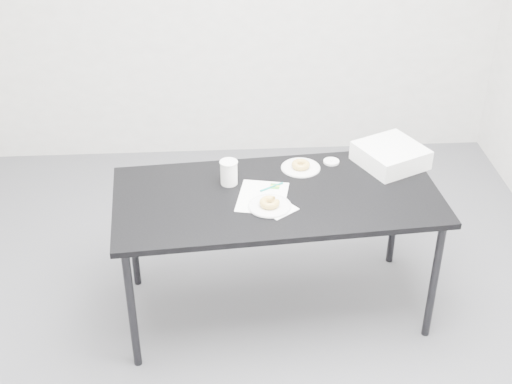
{
  "coord_description": "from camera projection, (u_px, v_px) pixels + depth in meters",
  "views": [
    {
      "loc": [
        -0.13,
        -3.02,
        2.75
      ],
      "look_at": [
        0.06,
        0.02,
        0.84
      ],
      "focal_mm": 50.0,
      "sensor_mm": 36.0,
      "label": 1
    }
  ],
  "objects": [
    {
      "name": "bakery_box",
      "position": [
        391.0,
        155.0,
        3.94
      ],
      "size": [
        0.43,
        0.43,
        0.11
      ],
      "primitive_type": "cube",
      "rotation": [
        0.0,
        0.0,
        0.45
      ],
      "color": "white",
      "rests_on": "table"
    },
    {
      "name": "scorecard",
      "position": [
        263.0,
        197.0,
        3.67
      ],
      "size": [
        0.3,
        0.36,
        0.0
      ],
      "primitive_type": "cube",
      "rotation": [
        0.0,
        0.0,
        -0.21
      ],
      "color": "white",
      "rests_on": "table"
    },
    {
      "name": "logo_patch",
      "position": [
        275.0,
        186.0,
        3.76
      ],
      "size": [
        0.06,
        0.06,
        0.0
      ],
      "primitive_type": "cube",
      "rotation": [
        0.0,
        0.0,
        -0.21
      ],
      "color": "green",
      "rests_on": "scorecard"
    },
    {
      "name": "floor",
      "position": [
        245.0,
        320.0,
        4.02
      ],
      "size": [
        4.0,
        4.0,
        0.0
      ],
      "primitive_type": "plane",
      "color": "#515156",
      "rests_on": "ground"
    },
    {
      "name": "donut_near",
      "position": [
        270.0,
        203.0,
        3.58
      ],
      "size": [
        0.14,
        0.14,
        0.03
      ],
      "primitive_type": "torus",
      "rotation": [
        0.0,
        0.0,
        0.5
      ],
      "color": "#BD903C",
      "rests_on": "plate_near"
    },
    {
      "name": "coffee_cup",
      "position": [
        229.0,
        172.0,
        3.75
      ],
      "size": [
        0.09,
        0.09,
        0.14
      ],
      "primitive_type": "cylinder",
      "color": "white",
      "rests_on": "table"
    },
    {
      "name": "table",
      "position": [
        277.0,
        204.0,
        3.73
      ],
      "size": [
        1.75,
        0.92,
        0.77
      ],
      "rotation": [
        0.0,
        0.0,
        0.08
      ],
      "color": "black",
      "rests_on": "floor"
    },
    {
      "name": "plate_near",
      "position": [
        270.0,
        206.0,
        3.59
      ],
      "size": [
        0.22,
        0.22,
        0.01
      ],
      "primitive_type": "cylinder",
      "color": "silver",
      "rests_on": "napkin"
    },
    {
      "name": "donut_far",
      "position": [
        301.0,
        165.0,
        3.91
      ],
      "size": [
        0.13,
        0.13,
        0.03
      ],
      "primitive_type": "torus",
      "rotation": [
        0.0,
        0.0,
        0.33
      ],
      "color": "#BD903C",
      "rests_on": "plate_far"
    },
    {
      "name": "napkin",
      "position": [
        278.0,
        208.0,
        3.58
      ],
      "size": [
        0.22,
        0.22,
        0.0
      ],
      "primitive_type": "cube",
      "rotation": [
        0.0,
        0.0,
        0.64
      ],
      "color": "white",
      "rests_on": "table"
    },
    {
      "name": "plate_far",
      "position": [
        301.0,
        168.0,
        3.92
      ],
      "size": [
        0.22,
        0.22,
        0.01
      ],
      "primitive_type": "cylinder",
      "color": "silver",
      "rests_on": "table"
    },
    {
      "name": "pen",
      "position": [
        272.0,
        187.0,
        3.75
      ],
      "size": [
        0.13,
        0.08,
        0.01
      ],
      "primitive_type": "cylinder",
      "rotation": [
        0.0,
        1.57,
        0.54
      ],
      "color": "#0B7D75",
      "rests_on": "scorecard"
    },
    {
      "name": "cup_lid",
      "position": [
        331.0,
        162.0,
        3.98
      ],
      "size": [
        0.09,
        0.09,
        0.01
      ],
      "primitive_type": "cylinder",
      "color": "white",
      "rests_on": "table"
    }
  ]
}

